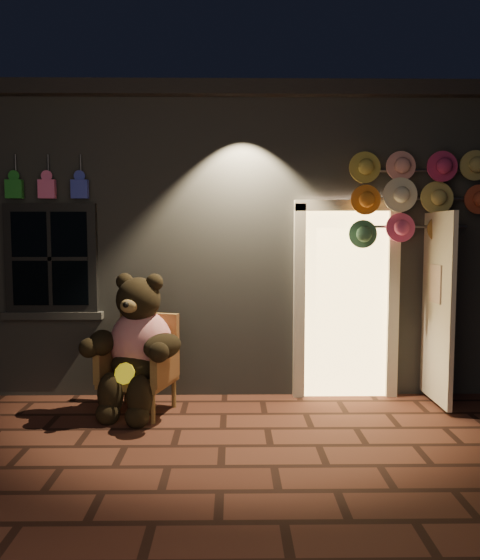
{
  "coord_description": "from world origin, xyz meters",
  "views": [
    {
      "loc": [
        0.1,
        -4.56,
        1.82
      ],
      "look_at": [
        0.17,
        1.0,
        1.35
      ],
      "focal_mm": 35.0,
      "sensor_mm": 36.0,
      "label": 1
    }
  ],
  "objects": [
    {
      "name": "ground",
      "position": [
        0.0,
        0.0,
        0.0
      ],
      "size": [
        60.0,
        60.0,
        0.0
      ],
      "primitive_type": "plane",
      "color": "#562D21",
      "rests_on": "ground"
    },
    {
      "name": "shop_building",
      "position": [
        0.0,
        3.99,
        1.74
      ],
      "size": [
        7.3,
        5.95,
        3.51
      ],
      "color": "slate",
      "rests_on": "ground"
    },
    {
      "name": "wicker_armchair",
      "position": [
        -0.85,
        0.97,
        0.49
      ],
      "size": [
        0.81,
        0.77,
        0.99
      ],
      "rotation": [
        0.0,
        0.0,
        -0.29
      ],
      "color": "olive",
      "rests_on": "ground"
    },
    {
      "name": "teddy_bear",
      "position": [
        -0.87,
        0.85,
        0.7
      ],
      "size": [
        1.01,
        0.92,
        1.44
      ],
      "rotation": [
        0.0,
        0.0,
        -0.29
      ],
      "color": "red",
      "rests_on": "ground"
    },
    {
      "name": "hat_rack",
      "position": [
        2.05,
        1.28,
        2.2
      ],
      "size": [
        1.54,
        0.22,
        2.72
      ],
      "color": "#59595E",
      "rests_on": "ground"
    }
  ]
}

